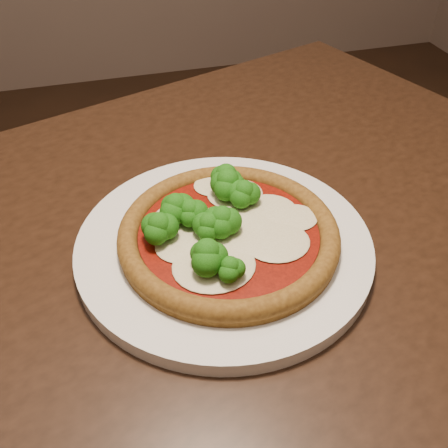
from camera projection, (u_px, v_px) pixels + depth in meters
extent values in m
plane|color=black|center=(182.00, 415.00, 1.23)|extent=(4.00, 4.00, 0.00)
cube|color=black|center=(197.00, 258.00, 0.61)|extent=(1.36, 1.15, 0.04)
cylinder|color=black|center=(299.00, 201.00, 1.31)|extent=(0.06, 0.06, 0.71)
cylinder|color=silver|center=(224.00, 244.00, 0.59)|extent=(0.35, 0.35, 0.02)
cylinder|color=brown|center=(229.00, 237.00, 0.58)|extent=(0.25, 0.25, 0.01)
torus|color=brown|center=(229.00, 233.00, 0.57)|extent=(0.25, 0.25, 0.02)
cylinder|color=maroon|center=(229.00, 232.00, 0.57)|extent=(0.21, 0.21, 0.00)
ellipsoid|color=beige|center=(277.00, 242.00, 0.56)|extent=(0.08, 0.07, 0.01)
ellipsoid|color=beige|center=(214.00, 265.00, 0.53)|extent=(0.09, 0.08, 0.01)
ellipsoid|color=beige|center=(214.00, 185.00, 0.64)|extent=(0.05, 0.05, 0.00)
ellipsoid|color=beige|center=(295.00, 217.00, 0.59)|extent=(0.06, 0.05, 0.00)
ellipsoid|color=beige|center=(183.00, 218.00, 0.59)|extent=(0.07, 0.07, 0.01)
ellipsoid|color=beige|center=(235.00, 231.00, 0.57)|extent=(0.11, 0.10, 0.01)
ellipsoid|color=beige|center=(184.00, 245.00, 0.55)|extent=(0.07, 0.06, 0.01)
ellipsoid|color=beige|center=(267.00, 211.00, 0.60)|extent=(0.07, 0.07, 0.01)
ellipsoid|color=beige|center=(235.00, 194.00, 0.62)|extent=(0.07, 0.06, 0.01)
ellipsoid|color=#247F14|center=(209.00, 224.00, 0.55)|extent=(0.04, 0.04, 0.03)
ellipsoid|color=#247F14|center=(190.00, 211.00, 0.57)|extent=(0.04, 0.04, 0.03)
ellipsoid|color=#247F14|center=(222.00, 219.00, 0.55)|extent=(0.05, 0.05, 0.04)
ellipsoid|color=#247F14|center=(230.00, 267.00, 0.50)|extent=(0.03, 0.03, 0.03)
ellipsoid|color=#247F14|center=(176.00, 206.00, 0.57)|extent=(0.05, 0.05, 0.04)
ellipsoid|color=#247F14|center=(228.00, 182.00, 0.60)|extent=(0.05, 0.05, 0.04)
ellipsoid|color=#247F14|center=(159.00, 226.00, 0.54)|extent=(0.05, 0.05, 0.04)
ellipsoid|color=#247F14|center=(226.00, 176.00, 0.61)|extent=(0.05, 0.05, 0.04)
ellipsoid|color=#247F14|center=(207.00, 253.00, 0.51)|extent=(0.05, 0.05, 0.04)
ellipsoid|color=#247F14|center=(244.00, 192.00, 0.59)|extent=(0.04, 0.04, 0.04)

